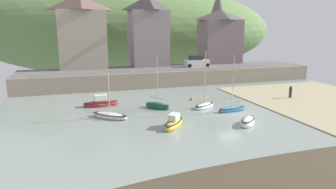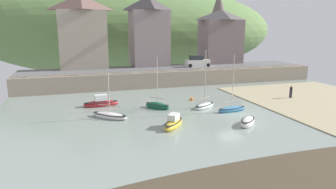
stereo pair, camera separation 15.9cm
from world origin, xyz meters
The scene contains 17 objects.
ground centered at (1.40, -9.56, 0.16)m, with size 48.00×41.00×0.61m.
quay_seawall centered at (0.00, 17.50, 1.36)m, with size 48.00×9.40×2.40m.
hillside_backdrop centered at (0.24, 55.20, 8.28)m, with size 80.00×44.00×23.66m.
waterfront_building_left centered at (-13.75, 25.20, 8.40)m, with size 7.82×5.96×11.82m.
waterfront_building_centre centered at (-2.55, 25.20, 8.47)m, with size 6.57×6.19×11.95m.
waterfront_building_right centered at (11.48, 25.20, 7.45)m, with size 7.66×5.34×9.95m.
church_with_spire centered at (12.91, 29.20, 9.54)m, with size 3.00×3.00×13.83m.
sailboat_far_left centered at (0.70, 0.89, 0.28)m, with size 3.61×1.41×6.33m.
rowboat_small_beached centered at (-0.24, -3.78, 0.30)m, with size 2.79×2.78×0.98m.
dinghy_open_wooden centered at (-1.50, 3.27, 0.26)m, with size 3.45×2.79×6.65m.
sailboat_tall_mast centered at (-7.08, -2.24, 0.36)m, with size 3.11×3.45×1.44m.
sailboat_white_hull centered at (-6.74, 4.63, 0.31)m, with size 2.85×3.09×6.03m.
sailboat_blue_trim centered at (-12.75, 7.61, 0.37)m, with size 4.14×1.55×1.53m.
sailboat_nearest_shore centered at (-12.36, 2.42, 0.25)m, with size 3.91×3.78×4.78m.
parked_car_near_slipway centered at (4.87, 20.70, 3.20)m, with size 4.14×1.82×1.95m.
person_on_slipway centered at (11.04, 4.16, 0.98)m, with size 0.34×0.34×1.62m.
mooring_buoy centered at (-1.54, 7.13, 0.14)m, with size 0.45×0.45×0.45m.
Camera 2 is at (-15.58, -27.55, 8.92)m, focal length 32.39 mm.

